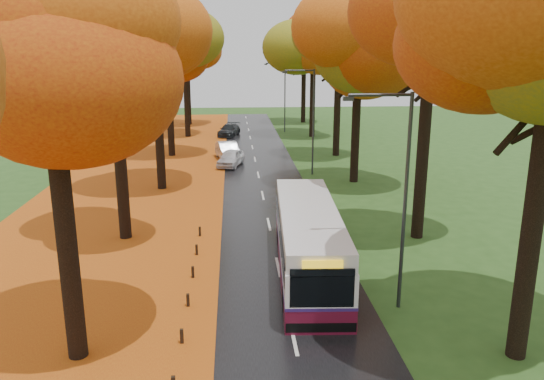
{
  "coord_description": "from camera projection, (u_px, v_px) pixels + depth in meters",
  "views": [
    {
      "loc": [
        -1.9,
        -9.77,
        9.37
      ],
      "look_at": [
        0.0,
        15.71,
        2.6
      ],
      "focal_mm": 35.0,
      "sensor_mm": 36.0,
      "label": 1
    }
  ],
  "objects": [
    {
      "name": "car_dark",
      "position": [
        229.0,
        130.0,
        59.22
      ],
      "size": [
        2.85,
        4.76,
        1.29
      ],
      "primitive_type": "imported",
      "rotation": [
        0.0,
        0.0,
        -0.25
      ],
      "color": "black",
      "rests_on": "road"
    },
    {
      "name": "centre_line",
      "position": [
        262.0,
        191.0,
        36.04
      ],
      "size": [
        0.12,
        90.0,
        0.01
      ],
      "primitive_type": "cube",
      "color": "silver",
      "rests_on": "road"
    },
    {
      "name": "leaf_verge",
      "position": [
        128.0,
        195.0,
        35.4
      ],
      "size": [
        12.0,
        90.0,
        0.02
      ],
      "primitive_type": "cube",
      "color": "#99300D",
      "rests_on": "ground"
    },
    {
      "name": "streetlamp_far",
      "position": [
        283.0,
        92.0,
        61.15
      ],
      "size": [
        2.45,
        0.18,
        8.0
      ],
      "color": "#333538",
      "rests_on": "ground"
    },
    {
      "name": "bollard_row",
      "position": [
        178.0,
        359.0,
        16.15
      ],
      "size": [
        0.11,
        23.51,
        0.52
      ],
      "color": "black",
      "rests_on": "ground"
    },
    {
      "name": "car_silver",
      "position": [
        228.0,
        151.0,
        46.39
      ],
      "size": [
        2.46,
        4.82,
        1.52
      ],
      "primitive_type": "imported",
      "rotation": [
        0.0,
        0.0,
        0.19
      ],
      "color": "#999CA0",
      "rests_on": "road"
    },
    {
      "name": "car_white",
      "position": [
        231.0,
        158.0,
        43.82
      ],
      "size": [
        2.64,
        4.25,
        1.35
      ],
      "primitive_type": "imported",
      "rotation": [
        0.0,
        0.0,
        -0.28
      ],
      "color": "silver",
      "rests_on": "road"
    },
    {
      "name": "streetlamp_mid",
      "position": [
        310.0,
        114.0,
        39.94
      ],
      "size": [
        2.45,
        0.18,
        8.0
      ],
      "color": "#333538",
      "rests_on": "ground"
    },
    {
      "name": "road",
      "position": [
        262.0,
        192.0,
        36.04
      ],
      "size": [
        6.5,
        90.0,
        0.04
      ],
      "primitive_type": "cube",
      "color": "black",
      "rests_on": "ground"
    },
    {
      "name": "trees_right",
      "position": [
        365.0,
        45.0,
        35.93
      ],
      "size": [
        9.3,
        74.2,
        13.96
      ],
      "color": "black",
      "rests_on": "ground"
    },
    {
      "name": "bus",
      "position": [
        308.0,
        239.0,
        22.7
      ],
      "size": [
        3.06,
        10.89,
        2.83
      ],
      "rotation": [
        0.0,
        0.0,
        -0.06
      ],
      "color": "#590D23",
      "rests_on": "road"
    },
    {
      "name": "leaf_drift",
      "position": [
        217.0,
        192.0,
        35.82
      ],
      "size": [
        0.9,
        90.0,
        0.01
      ],
      "primitive_type": "cube",
      "color": "#BD6713",
      "rests_on": "road"
    },
    {
      "name": "streetlamp_near",
      "position": [
        399.0,
        186.0,
        18.74
      ],
      "size": [
        2.45,
        0.18,
        8.0
      ],
      "color": "#333538",
      "rests_on": "ground"
    },
    {
      "name": "trees_left",
      "position": [
        151.0,
        47.0,
        35.08
      ],
      "size": [
        9.2,
        74.0,
        13.88
      ],
      "color": "black",
      "rests_on": "ground"
    }
  ]
}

